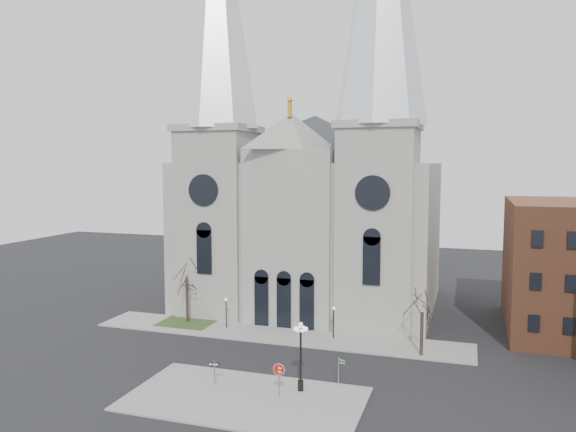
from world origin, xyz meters
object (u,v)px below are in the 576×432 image
(stop_sign, at_px, (279,373))
(street_name_sign, at_px, (339,369))
(globe_lamp, at_px, (301,348))
(one_way_sign, at_px, (214,369))

(stop_sign, bearing_deg, street_name_sign, 65.30)
(stop_sign, relative_size, globe_lamp, 0.49)
(stop_sign, relative_size, one_way_sign, 1.41)
(street_name_sign, bearing_deg, stop_sign, -112.64)
(one_way_sign, relative_size, street_name_sign, 0.81)
(stop_sign, distance_m, globe_lamp, 2.64)
(one_way_sign, bearing_deg, globe_lamp, -7.96)
(stop_sign, distance_m, one_way_sign, 5.88)
(one_way_sign, distance_m, street_name_sign, 10.06)
(stop_sign, bearing_deg, one_way_sign, -165.28)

